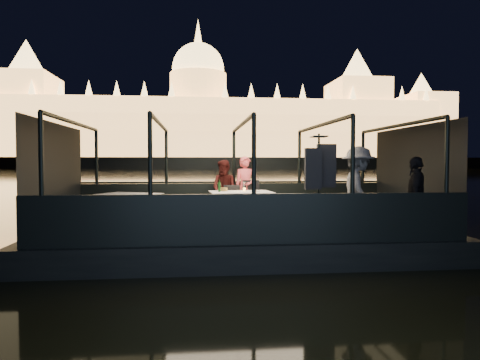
{
  "coord_description": "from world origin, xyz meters",
  "views": [
    {
      "loc": [
        -1.01,
        -9.47,
        1.94
      ],
      "look_at": [
        0.0,
        0.4,
        1.55
      ],
      "focal_mm": 32.0,
      "sensor_mm": 36.0,
      "label": 1
    }
  ],
  "objects": [
    {
      "name": "plate_near",
      "position": [
        0.38,
        0.57,
        1.27
      ],
      "size": [
        0.32,
        0.32,
        0.02
      ],
      "primitive_type": "cylinder",
      "rotation": [
        0.0,
        0.0,
        -0.35
      ],
      "color": "white",
      "rests_on": "dining_table_central"
    },
    {
      "name": "passenger_dark",
      "position": [
        3.22,
        -1.61,
        1.35
      ],
      "size": [
        0.82,
        0.99,
        1.58
      ],
      "primitive_type": "imported",
      "rotation": [
        0.0,
        0.0,
        4.17
      ],
      "color": "black",
      "rests_on": "boat_deck"
    },
    {
      "name": "plate_far",
      "position": [
        -0.39,
        0.9,
        1.27
      ],
      "size": [
        0.32,
        0.32,
        0.02
      ],
      "primitive_type": "cylinder",
      "rotation": [
        0.0,
        0.0,
        -0.41
      ],
      "color": "white",
      "rests_on": "dining_table_central"
    },
    {
      "name": "gunwale_starboard",
      "position": [
        0.0,
        -2.0,
        0.95
      ],
      "size": [
        8.0,
        0.08,
        0.9
      ],
      "primitive_type": "cube",
      "color": "black",
      "rests_on": "boat_deck"
    },
    {
      "name": "wine_glass_white",
      "position": [
        -0.45,
        0.69,
        1.36
      ],
      "size": [
        0.07,
        0.07,
        0.17
      ],
      "primitive_type": null,
      "rotation": [
        0.0,
        0.0,
        0.29
      ],
      "color": "white",
      "rests_on": "dining_table_central"
    },
    {
      "name": "chair_port_right",
      "position": [
        0.4,
        1.32,
        0.95
      ],
      "size": [
        0.58,
        0.58,
        0.99
      ],
      "primitive_type": "cube",
      "rotation": [
        0.0,
        0.0,
        0.32
      ],
      "color": "black",
      "rests_on": "boat_deck"
    },
    {
      "name": "cabin_glass_starboard",
      "position": [
        0.0,
        -2.0,
        2.1
      ],
      "size": [
        8.0,
        0.02,
        1.4
      ],
      "primitive_type": null,
      "color": "#99B2B2",
      "rests_on": "gunwale_starboard"
    },
    {
      "name": "bread_basket",
      "position": [
        -0.36,
        0.87,
        1.31
      ],
      "size": [
        0.27,
        0.27,
        0.09
      ],
      "primitive_type": "cylinder",
      "rotation": [
        0.0,
        0.0,
        -0.29
      ],
      "color": "olive",
      "rests_on": "dining_table_central"
    },
    {
      "name": "parliament_building",
      "position": [
        0.0,
        175.0,
        29.0
      ],
      "size": [
        220.0,
        32.0,
        60.0
      ],
      "primitive_type": null,
      "color": "#F2D18C",
      "rests_on": "embankment"
    },
    {
      "name": "coat_stand",
      "position": [
        1.32,
        -1.49,
        1.4
      ],
      "size": [
        0.58,
        0.47,
        2.0
      ],
      "primitive_type": null,
      "rotation": [
        0.0,
        0.0,
        0.04
      ],
      "color": "black",
      "rests_on": "boat_deck"
    },
    {
      "name": "chair_port_left",
      "position": [
        -0.12,
        1.1,
        0.95
      ],
      "size": [
        0.41,
        0.41,
        0.88
      ],
      "primitive_type": "cube",
      "rotation": [
        0.0,
        0.0,
        0.01
      ],
      "color": "black",
      "rests_on": "boat_deck"
    },
    {
      "name": "amber_candle",
      "position": [
        0.14,
        0.79,
        1.31
      ],
      "size": [
        0.06,
        0.06,
        0.08
      ],
      "primitive_type": "cylinder",
      "rotation": [
        0.0,
        0.0,
        0.05
      ],
      "color": "#F3AE3C",
      "rests_on": "dining_table_central"
    },
    {
      "name": "dining_table_aft",
      "position": [
        -2.61,
        0.93,
        0.89
      ],
      "size": [
        1.63,
        1.45,
        0.72
      ],
      "primitive_type": "cube",
      "rotation": [
        0.0,
        0.0,
        -0.43
      ],
      "color": "silver",
      "rests_on": "boat_deck"
    },
    {
      "name": "gunwale_port",
      "position": [
        0.0,
        2.0,
        0.95
      ],
      "size": [
        8.0,
        0.08,
        0.9
      ],
      "primitive_type": "cube",
      "color": "black",
      "rests_on": "boat_deck"
    },
    {
      "name": "person_woman_coral",
      "position": [
        0.27,
        1.57,
        1.25
      ],
      "size": [
        0.62,
        0.45,
        1.62
      ],
      "primitive_type": "imported",
      "rotation": [
        0.0,
        0.0,
        0.11
      ],
      "color": "#F55960",
      "rests_on": "boat_deck"
    },
    {
      "name": "end_wall_aft",
      "position": [
        4.0,
        0.0,
        1.65
      ],
      "size": [
        0.02,
        4.0,
        2.3
      ],
      "primitive_type": null,
      "color": "black",
      "rests_on": "boat_deck"
    },
    {
      "name": "canopy_ribs",
      "position": [
        0.0,
        0.0,
        1.65
      ],
      "size": [
        8.0,
        4.0,
        2.3
      ],
      "primitive_type": null,
      "color": "black",
      "rests_on": "boat_deck"
    },
    {
      "name": "end_wall_fore",
      "position": [
        -4.0,
        0.0,
        1.65
      ],
      "size": [
        0.02,
        4.0,
        2.3
      ],
      "primitive_type": null,
      "color": "black",
      "rests_on": "boat_deck"
    },
    {
      "name": "wine_glass_empty",
      "position": [
        0.11,
        0.55,
        1.36
      ],
      "size": [
        0.06,
        0.06,
        0.18
      ],
      "primitive_type": null,
      "rotation": [
        0.0,
        0.0,
        -0.06
      ],
      "color": "white",
      "rests_on": "dining_table_central"
    },
    {
      "name": "boat_deck",
      "position": [
        0.0,
        0.0,
        0.48
      ],
      "size": [
        8.0,
        4.0,
        0.04
      ],
      "primitive_type": "cube",
      "color": "black",
      "rests_on": "boat_hull"
    },
    {
      "name": "river_water",
      "position": [
        0.0,
        80.0,
        0.0
      ],
      "size": [
        500.0,
        500.0,
        0.0
      ],
      "primitive_type": "plane",
      "color": "black",
      "rests_on": "ground"
    },
    {
      "name": "cabin_roof_glass",
      "position": [
        0.0,
        0.0,
        2.8
      ],
      "size": [
        8.0,
        4.0,
        0.02
      ],
      "primitive_type": null,
      "color": "#99B2B2",
      "rests_on": "boat_deck"
    },
    {
      "name": "dining_table_central",
      "position": [
        0.04,
        0.64,
        0.89
      ],
      "size": [
        1.52,
        1.15,
        0.77
      ],
      "primitive_type": "cube",
      "rotation": [
        0.0,
        0.0,
        0.07
      ],
      "color": "white",
      "rests_on": "boat_deck"
    },
    {
      "name": "person_man_maroon",
      "position": [
        -0.27,
        1.56,
        1.25
      ],
      "size": [
        0.9,
        0.82,
        1.53
      ],
      "primitive_type": "imported",
      "rotation": [
        0.0,
        0.0,
        -0.43
      ],
      "color": "#3B1210",
      "rests_on": "boat_deck"
    },
    {
      "name": "passenger_stripe",
      "position": [
        2.23,
        -1.17,
        1.35
      ],
      "size": [
        0.78,
        1.22,
        1.78
      ],
      "primitive_type": "imported",
      "rotation": [
        0.0,
        0.0,
        1.45
      ],
      "color": "silver",
      "rests_on": "boat_deck"
    },
    {
      "name": "embankment",
      "position": [
        0.0,
        210.0,
        1.0
      ],
      "size": [
        400.0,
        140.0,
        6.0
      ],
      "primitive_type": "cube",
      "color": "#423D33",
      "rests_on": "ground"
    },
    {
      "name": "cabin_glass_port",
      "position": [
        0.0,
        2.0,
        2.1
      ],
      "size": [
        8.0,
        0.02,
        1.4
      ],
      "primitive_type": null,
      "color": "#99B2B2",
      "rests_on": "gunwale_port"
    },
    {
      "name": "boat_hull",
      "position": [
        0.0,
        0.0,
        0.0
      ],
      "size": [
        8.6,
        4.4,
        1.0
      ],
      "primitive_type": "cube",
      "color": "black",
      "rests_on": "river_water"
    },
    {
      "name": "wine_bottle",
      "position": [
        -0.47,
        0.57,
        1.42
      ],
      "size": [
        0.08,
        0.08,
        0.29
      ],
      "primitive_type": "cylinder",
      "rotation": [
        0.0,
        0.0,
        0.34
      ],
      "color": "#163D16",
      "rests_on": "dining_table_central"
    },
    {
      "name": "wine_glass_red",
      "position": [
        0.17,
        0.99,
        1.36
      ],
      "size": [
        0.08,
        0.08,
        0.2
      ],
      "primitive_type": null,
      "rotation": [
        0.0,
        0.0,
        -0.11
      ],
      "color": "white",
      "rests_on": "dining_table_central"
    }
  ]
}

